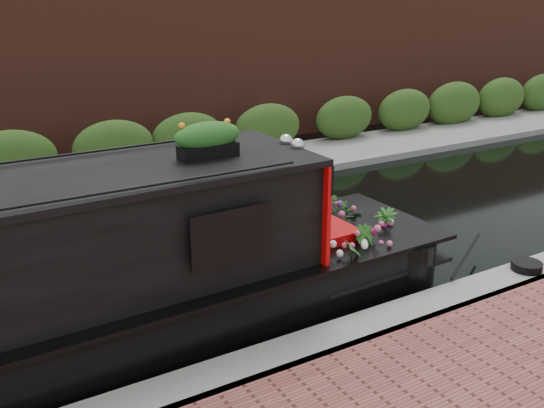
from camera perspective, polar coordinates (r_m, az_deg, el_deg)
ground at (r=9.96m, az=-6.79°, el=-5.18°), size 80.00×80.00×0.00m
near_bank_coping at (r=7.43m, az=4.00°, el=-14.43°), size 40.00×0.60×0.50m
far_bank_path at (r=13.67m, az=-14.00°, el=1.31°), size 40.00×2.40×0.34m
far_hedge at (r=14.50m, az=-15.05°, el=2.26°), size 40.00×1.10×2.80m
far_brick_wall at (r=16.47m, az=-17.10°, el=4.10°), size 40.00×1.00×8.00m
rope_fender at (r=10.07m, az=13.26°, el=-4.28°), size 0.33×0.37×0.33m
coiled_mooring_rope at (r=9.69m, az=22.84°, el=-5.39°), size 0.44×0.44×0.12m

